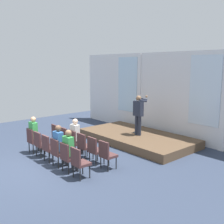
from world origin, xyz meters
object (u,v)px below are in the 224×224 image
chair_r0_c0 (58,134)px  chair_r1_c0 (33,139)px  chair_r0_c3 (84,145)px  speaker (138,112)px  chair_r1_c4 (68,156)px  chair_r0_c4 (95,149)px  mic_stand (136,126)px  audience_r1_c3 (60,144)px  chair_r0_c1 (66,138)px  audience_r0_c2 (76,135)px  chair_r1_c1 (41,143)px  chair_r0_c2 (74,141)px  audience_r1_c4 (70,149)px  chair_r1_c2 (49,147)px  chair_r1_c5 (79,161)px  audience_r1_c0 (35,133)px  chair_r0_c5 (107,153)px  chair_r1_c3 (58,151)px

chair_r0_c0 → chair_r1_c0: bearing=-90.0°
chair_r0_c3 → speaker: bearing=93.6°
chair_r1_c4 → chair_r0_c4: bearing=90.0°
mic_stand → audience_r1_c3: 4.08m
chair_r0_c1 → chair_r0_c3: bearing=0.0°
chair_r1_c0 → chair_r0_c3: bearing=29.7°
audience_r0_c2 → chair_r1_c1: bearing=-118.5°
chair_r0_c2 → audience_r1_c4: bearing=-38.3°
audience_r0_c2 → chair_r0_c3: size_ratio=1.44×
chair_r0_c3 → chair_r1_c2: size_ratio=1.00×
chair_r1_c1 → chair_r1_c5: size_ratio=1.00×
chair_r0_c1 → chair_r1_c4: 2.11m
chair_r0_c2 → audience_r1_c4: (1.22, -0.96, 0.21)m
audience_r1_c0 → speaker: bearing=67.1°
chair_r0_c2 → chair_r0_c5: size_ratio=1.00×
speaker → chair_r1_c5: size_ratio=1.80×
chair_r1_c4 → chair_r1_c5: 0.61m
mic_stand → chair_r0_c1: (-0.76, -3.09, -0.14)m
chair_r0_c3 → audience_r1_c3: audience_r1_c3 is taller
chair_r1_c0 → audience_r1_c0: (0.00, 0.08, 0.23)m
chair_r0_c0 → chair_r0_c3: 1.83m
audience_r1_c0 → chair_r1_c1: (0.61, -0.08, -0.23)m
chair_r1_c1 → audience_r0_c2: bearing=61.5°
speaker → mic_stand: bearing=148.9°
chair_r0_c3 → chair_r1_c4: bearing=-59.7°
chair_r0_c3 → chair_r1_c1: 1.60m
chair_r0_c3 → chair_r1_c1: bearing=-139.5°
chair_r0_c1 → speaker: bearing=70.5°
chair_r0_c2 → audience_r1_c4: audience_r1_c4 is taller
chair_r1_c3 → chair_r1_c4: same height
mic_stand → chair_r1_c5: bearing=-67.9°
chair_r0_c3 → chair_r1_c1: size_ratio=1.00×
chair_r1_c1 → audience_r1_c4: size_ratio=0.70×
chair_r1_c1 → chair_r1_c3: (1.22, 0.00, 0.00)m
mic_stand → chair_r1_c3: bearing=-83.7°
chair_r1_c0 → chair_r1_c3: 1.83m
audience_r0_c2 → chair_r1_c3: (0.61, -1.12, -0.22)m
speaker → audience_r1_c4: (0.79, -3.89, -0.57)m
mic_stand → chair_r0_c4: 3.27m
chair_r0_c0 → chair_r0_c4: bearing=0.0°
chair_r0_c0 → chair_r1_c5: (3.05, -1.04, 0.00)m
chair_r0_c2 → chair_r0_c3: (0.61, 0.00, 0.00)m
chair_r0_c3 → audience_r1_c3: 0.99m
chair_r0_c5 → chair_r1_c4: same height
chair_r0_c0 → chair_r0_c4: (2.44, 0.00, 0.00)m
audience_r1_c0 → chair_r1_c3: bearing=-2.4°
chair_r0_c5 → audience_r1_c3: audience_r1_c3 is taller
chair_r0_c0 → audience_r1_c0: 0.99m
chair_r0_c2 → chair_r0_c4: 1.22m
mic_stand → audience_r1_c4: bearing=-75.3°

